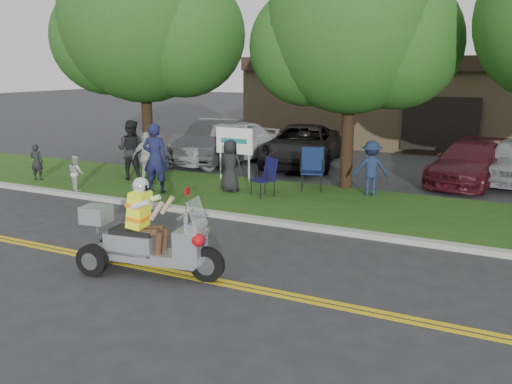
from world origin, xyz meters
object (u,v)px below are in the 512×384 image
at_px(lawn_chair_b, 312,166).
at_px(spectator_adult_mid, 131,150).
at_px(spectator_adult_left, 155,158).
at_px(spectator_adult_right, 148,158).
at_px(parked_car_mid, 302,145).
at_px(lawn_chair_a, 267,175).
at_px(parked_car_left, 216,141).
at_px(trike_scooter, 145,241).
at_px(parked_car_right, 469,163).
at_px(parked_car_far_left, 226,142).

xyz_separation_m(lawn_chair_b, spectator_adult_mid, (-5.57, -1.21, 0.26)).
relative_size(spectator_adult_left, spectator_adult_right, 1.25).
distance_m(spectator_adult_mid, spectator_adult_right, 0.83).
xyz_separation_m(lawn_chair_b, spectator_adult_left, (-3.79, -2.36, 0.30)).
relative_size(spectator_adult_mid, parked_car_mid, 0.35).
distance_m(lawn_chair_a, spectator_adult_left, 3.16).
distance_m(spectator_adult_left, spectator_adult_right, 1.36).
height_order(parked_car_left, parked_car_mid, parked_car_left).
relative_size(trike_scooter, lawn_chair_b, 2.22).
height_order(trike_scooter, lawn_chair_b, trike_scooter).
bearing_deg(spectator_adult_right, lawn_chair_a, 159.04).
height_order(trike_scooter, spectator_adult_left, spectator_adult_left).
xyz_separation_m(lawn_chair_a, spectator_adult_left, (-2.97, -1.02, 0.39)).
height_order(spectator_adult_right, parked_car_mid, spectator_adult_right).
bearing_deg(lawn_chair_a, lawn_chair_b, 91.22).
distance_m(lawn_chair_a, parked_car_right, 6.72).
distance_m(spectator_adult_left, parked_car_far_left, 5.64).
xyz_separation_m(lawn_chair_a, parked_car_left, (-4.37, 4.67, 0.10)).
height_order(lawn_chair_b, spectator_adult_left, spectator_adult_left).
height_order(spectator_adult_mid, parked_car_far_left, spectator_adult_mid).
distance_m(lawn_chair_a, spectator_adult_right, 3.96).
bearing_deg(spectator_adult_right, parked_car_left, -107.34).
bearing_deg(lawn_chair_b, parked_car_far_left, 126.56).
bearing_deg(parked_car_left, spectator_adult_right, -93.70).
bearing_deg(spectator_adult_left, parked_car_right, -161.75).
bearing_deg(lawn_chair_a, spectator_adult_mid, -148.71).
distance_m(trike_scooter, spectator_adult_mid, 7.99).
bearing_deg(parked_car_mid, lawn_chair_b, -75.91).
xyz_separation_m(lawn_chair_b, parked_car_far_left, (-4.69, 3.21, 0.03)).
distance_m(lawn_chair_b, spectator_adult_left, 4.47).
bearing_deg(parked_car_left, parked_car_right, -8.22).
relative_size(trike_scooter, parked_car_far_left, 0.56).
distance_m(spectator_adult_mid, parked_car_mid, 6.40).
bearing_deg(spectator_adult_mid, spectator_adult_right, 151.34).
height_order(spectator_adult_mid, parked_car_mid, spectator_adult_mid).
bearing_deg(trike_scooter, lawn_chair_a, 85.68).
xyz_separation_m(spectator_adult_mid, parked_car_far_left, (0.88, 4.42, -0.22)).
bearing_deg(parked_car_left, lawn_chair_a, -55.57).
bearing_deg(spectator_adult_left, parked_car_far_left, -99.22).
relative_size(spectator_adult_left, parked_car_left, 0.41).
relative_size(parked_car_far_left, parked_car_mid, 0.90).
xyz_separation_m(trike_scooter, parked_car_far_left, (-4.32, 10.47, 0.20)).
relative_size(trike_scooter, parked_car_right, 0.60).
bearing_deg(parked_car_left, trike_scooter, -74.20).
height_order(spectator_adult_left, parked_car_mid, spectator_adult_left).
distance_m(parked_car_far_left, parked_car_mid, 2.88).
distance_m(lawn_chair_b, parked_car_left, 6.16).
relative_size(lawn_chair_b, parked_car_far_left, 0.25).
distance_m(spectator_adult_left, parked_car_right, 9.65).
distance_m(spectator_adult_left, parked_car_mid, 6.67).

